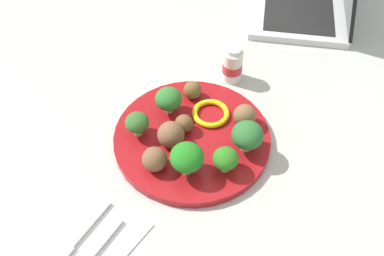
% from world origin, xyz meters
% --- Properties ---
extents(ground_plane, '(4.00, 4.00, 0.00)m').
position_xyz_m(ground_plane, '(0.00, 0.00, 0.00)').
color(ground_plane, '#B2B2AD').
extents(plate, '(0.28, 0.28, 0.02)m').
position_xyz_m(plate, '(0.00, 0.00, 0.01)').
color(plate, maroon).
rests_on(plate, ground_plane).
extents(broccoli_floret_mid_right, '(0.06, 0.06, 0.06)m').
position_xyz_m(broccoli_floret_mid_right, '(0.06, 0.05, 0.05)').
color(broccoli_floret_mid_right, '#9AC27B').
rests_on(broccoli_floret_mid_right, plate).
extents(broccoli_floret_near_rim, '(0.05, 0.05, 0.06)m').
position_xyz_m(broccoli_floret_near_rim, '(-0.04, 0.09, 0.05)').
color(broccoli_floret_near_rim, '#91D06A').
rests_on(broccoli_floret_near_rim, plate).
extents(broccoli_floret_back_right, '(0.05, 0.05, 0.05)m').
position_xyz_m(broccoli_floret_back_right, '(-0.02, -0.07, 0.05)').
color(broccoli_floret_back_right, '#93C47B').
rests_on(broccoli_floret_back_right, plate).
extents(broccoli_floret_mid_left, '(0.04, 0.04, 0.05)m').
position_xyz_m(broccoli_floret_mid_left, '(0.06, -0.07, 0.04)').
color(broccoli_floret_mid_left, '#AAB96F').
rests_on(broccoli_floret_mid_left, plate).
extents(broccoli_floret_front_right, '(0.04, 0.04, 0.05)m').
position_xyz_m(broccoli_floret_front_right, '(0.02, 0.09, 0.04)').
color(broccoli_floret_front_right, '#96CB66').
rests_on(broccoli_floret_front_right, plate).
extents(meatball_near_rim, '(0.04, 0.04, 0.04)m').
position_xyz_m(meatball_near_rim, '(0.09, -0.00, 0.04)').
color(meatball_near_rim, brown).
rests_on(meatball_near_rim, plate).
extents(meatball_center, '(0.03, 0.03, 0.03)m').
position_xyz_m(meatball_center, '(-0.00, -0.02, 0.03)').
color(meatball_center, brown).
rests_on(meatball_center, plate).
extents(meatball_back_right, '(0.05, 0.05, 0.05)m').
position_xyz_m(meatball_back_right, '(0.04, -0.01, 0.04)').
color(meatball_back_right, brown).
rests_on(meatball_back_right, plate).
extents(meatball_back_left, '(0.04, 0.04, 0.04)m').
position_xyz_m(meatball_back_left, '(-0.08, 0.05, 0.04)').
color(meatball_back_left, brown).
rests_on(meatball_back_left, plate).
extents(meatball_mid_left, '(0.03, 0.03, 0.03)m').
position_xyz_m(meatball_mid_left, '(-0.07, -0.06, 0.03)').
color(meatball_mid_left, brown).
rests_on(meatball_mid_left, plate).
extents(pepper_ring_near_rim, '(0.09, 0.09, 0.01)m').
position_xyz_m(pepper_ring_near_rim, '(-0.06, -0.01, 0.02)').
color(pepper_ring_near_rim, yellow).
rests_on(pepper_ring_near_rim, plate).
extents(napkin, '(0.18, 0.14, 0.01)m').
position_xyz_m(napkin, '(0.26, 0.02, 0.00)').
color(napkin, white).
rests_on(napkin, ground_plane).
extents(fork, '(0.12, 0.04, 0.01)m').
position_xyz_m(fork, '(0.26, 0.04, 0.01)').
color(fork, silver).
rests_on(fork, napkin).
extents(knife, '(0.15, 0.04, 0.01)m').
position_xyz_m(knife, '(0.27, 0.00, 0.01)').
color(knife, silver).
rests_on(knife, napkin).
extents(yogurt_bottle, '(0.04, 0.04, 0.08)m').
position_xyz_m(yogurt_bottle, '(-0.18, -0.05, 0.03)').
color(yogurt_bottle, white).
rests_on(yogurt_bottle, ground_plane).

